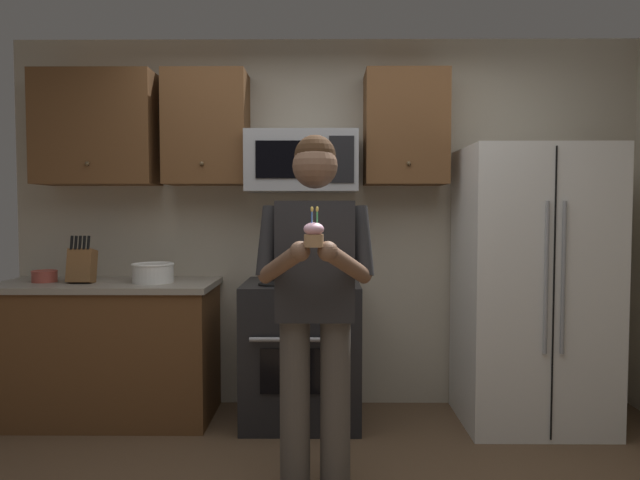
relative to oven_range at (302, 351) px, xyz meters
The scene contains 11 objects.
wall_back 0.94m from the oven_range, 69.02° to the left, with size 4.40×0.10×2.60m, color #B7AD99.
oven_range is the anchor object (origin of this frame).
microwave 1.26m from the oven_range, 89.98° to the left, with size 0.74×0.41×0.40m.
refrigerator 1.56m from the oven_range, ahead, with size 0.90×0.75×1.80m.
cabinet_row_upper 1.60m from the oven_range, 163.43° to the left, with size 2.78×0.36×0.76m.
counter_left 1.30m from the oven_range, behind, with size 1.44×0.66×0.92m.
knife_block 1.55m from the oven_range, behind, with size 0.16×0.15×0.32m.
bowl_large_white 1.11m from the oven_range, behind, with size 0.28×0.28×0.13m.
bowl_small_colored 1.78m from the oven_range, behind, with size 0.17×0.17×0.08m.
person 1.12m from the oven_range, 83.93° to the right, with size 0.60×0.48×1.76m.
cupcake 1.56m from the oven_range, 85.44° to the right, with size 0.09×0.09×0.17m.
Camera 1 is at (-0.00, -2.42, 1.39)m, focal length 32.39 mm.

